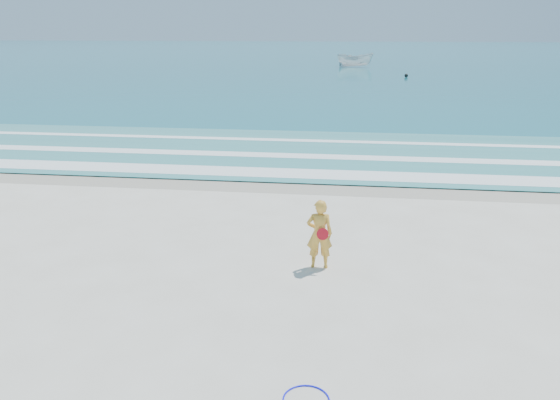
# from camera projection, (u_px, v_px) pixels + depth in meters

# --- Properties ---
(ground) EXTENTS (400.00, 400.00, 0.00)m
(ground) POSITION_uv_depth(u_px,v_px,m) (226.00, 308.00, 10.78)
(ground) COLOR silver
(ground) RESTS_ON ground
(wet_sand) EXTENTS (400.00, 2.40, 0.00)m
(wet_sand) POSITION_uv_depth(u_px,v_px,m) (283.00, 184.00, 19.29)
(wet_sand) COLOR #B2A893
(wet_sand) RESTS_ON ground
(ocean) EXTENTS (400.00, 190.00, 0.04)m
(ocean) POSITION_uv_depth(u_px,v_px,m) (342.00, 54.00, 109.98)
(ocean) COLOR #19727F
(ocean) RESTS_ON ground
(shallow) EXTENTS (400.00, 10.00, 0.01)m
(shallow) POSITION_uv_depth(u_px,v_px,m) (297.00, 152.00, 24.00)
(shallow) COLOR #59B7AD
(shallow) RESTS_ON ocean
(foam_near) EXTENTS (400.00, 1.40, 0.01)m
(foam_near) POSITION_uv_depth(u_px,v_px,m) (287.00, 173.00, 20.50)
(foam_near) COLOR white
(foam_near) RESTS_ON shallow
(foam_mid) EXTENTS (400.00, 0.90, 0.01)m
(foam_mid) POSITION_uv_depth(u_px,v_px,m) (295.00, 156.00, 23.24)
(foam_mid) COLOR white
(foam_mid) RESTS_ON shallow
(foam_far) EXTENTS (400.00, 0.60, 0.01)m
(foam_far) POSITION_uv_depth(u_px,v_px,m) (302.00, 140.00, 26.36)
(foam_far) COLOR white
(foam_far) RESTS_ON shallow
(hoop) EXTENTS (0.80, 0.80, 0.03)m
(hoop) POSITION_uv_depth(u_px,v_px,m) (306.00, 400.00, 8.11)
(hoop) COLOR #0E12FF
(hoop) RESTS_ON ground
(boat) EXTENTS (4.90, 1.94, 1.88)m
(boat) POSITION_uv_depth(u_px,v_px,m) (355.00, 60.00, 73.93)
(boat) COLOR silver
(boat) RESTS_ON ocean
(buoy) EXTENTS (0.39, 0.39, 0.39)m
(buoy) POSITION_uv_depth(u_px,v_px,m) (406.00, 75.00, 59.13)
(buoy) COLOR black
(buoy) RESTS_ON ocean
(woman) EXTENTS (0.62, 0.43, 1.63)m
(woman) POSITION_uv_depth(u_px,v_px,m) (320.00, 234.00, 12.38)
(woman) COLOR gold
(woman) RESTS_ON ground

